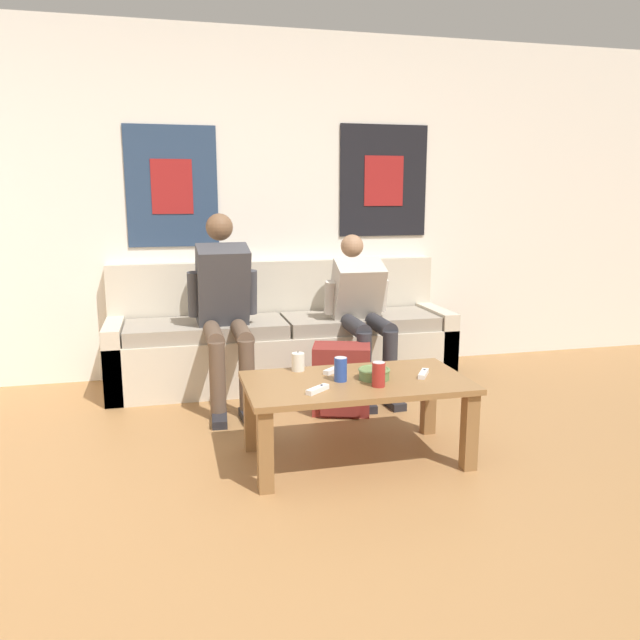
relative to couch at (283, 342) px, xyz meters
The scene contains 14 objects.
ground_plane 2.21m from the couch, 95.04° to the right, with size 18.00×18.00×0.00m, color #9E7042.
wall_back 1.05m from the couch, 119.72° to the left, with size 10.00×0.07×2.55m.
couch is the anchor object (origin of this frame).
coffee_table 1.50m from the couch, 85.80° to the right, with size 1.14×0.62×0.43m.
person_seated_adult 0.68m from the couch, 142.59° to the right, with size 0.47×0.89×1.24m.
person_seated_teen 0.68m from the couch, 34.78° to the right, with size 0.47×0.87×1.08m.
backpack 0.83m from the couch, 73.79° to the right, with size 0.41×0.35×0.44m.
ceramic_bowl 1.53m from the couch, 82.33° to the right, with size 0.17×0.17×0.06m.
pillar_candle 1.28m from the couch, 96.64° to the right, with size 0.07×0.07×0.11m.
drink_can_blue 1.51m from the couch, 89.06° to the right, with size 0.07×0.07×0.12m.
drink_can_red 1.65m from the couch, 83.60° to the right, with size 0.07×0.07×0.12m.
game_controller_near_left 1.34m from the couch, 88.70° to the right, with size 0.13×0.12×0.03m.
game_controller_near_right 1.65m from the couch, 94.56° to the right, with size 0.13×0.12×0.03m.
game_controller_far_center 1.59m from the couch, 72.71° to the right, with size 0.11×0.14×0.03m.
Camera 1 is at (-0.61, -2.25, 1.37)m, focal length 35.00 mm.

